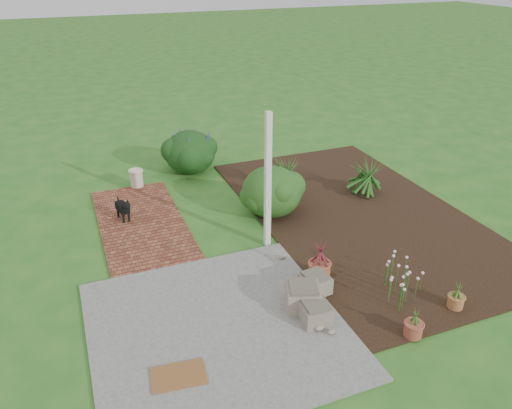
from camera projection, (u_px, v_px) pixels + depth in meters
name	position (u px, v px, depth m)	size (l,w,h in m)	color
ground	(254.00, 250.00, 8.96)	(80.00, 80.00, 0.00)	#266620
concrete_patio	(217.00, 327.00, 7.08)	(3.50, 3.50, 0.04)	#61615F
brick_path	(141.00, 223.00, 9.84)	(1.60, 3.50, 0.04)	brown
garden_bed	(359.00, 214.00, 10.19)	(4.00, 7.00, 0.03)	black
veranda_post	(268.00, 182.00, 8.57)	(0.10, 0.10, 2.50)	white
stone_trough_near	(315.00, 313.00, 7.13)	(0.41, 0.41, 0.27)	#716155
stone_trough_mid	(303.00, 297.00, 7.41)	(0.49, 0.49, 0.33)	gray
stone_trough_far	(315.00, 284.00, 7.76)	(0.41, 0.41, 0.27)	#76705B
coir_doormat	(178.00, 376.00, 6.24)	(0.69, 0.44, 0.02)	brown
black_dog	(123.00, 208.00, 9.76)	(0.26, 0.54, 0.47)	black
cream_ceramic_urn	(136.00, 178.00, 11.25)	(0.29, 0.29, 0.38)	beige
evergreen_shrub	(272.00, 190.00, 9.95)	(1.21, 1.21, 1.03)	#0F370D
agapanthus_clump_back	(365.00, 174.00, 10.85)	(1.01, 1.01, 0.91)	#15410D
agapanthus_clump_front	(284.00, 171.00, 11.00)	(0.99, 0.99, 0.88)	#0B4011
pink_flower_patch	(407.00, 279.00, 7.62)	(0.89, 0.89, 0.57)	#113D0F
terracotta_pot_bronze	(319.00, 270.00, 8.10)	(0.35, 0.35, 0.28)	#995933
terracotta_pot_small_left	(456.00, 301.00, 7.44)	(0.24, 0.24, 0.20)	#A76738
terracotta_pot_small_right	(413.00, 329.00, 6.88)	(0.25, 0.25, 0.21)	#9E4535
purple_flowering_bush	(190.00, 151.00, 11.98)	(1.23, 1.23, 1.04)	black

